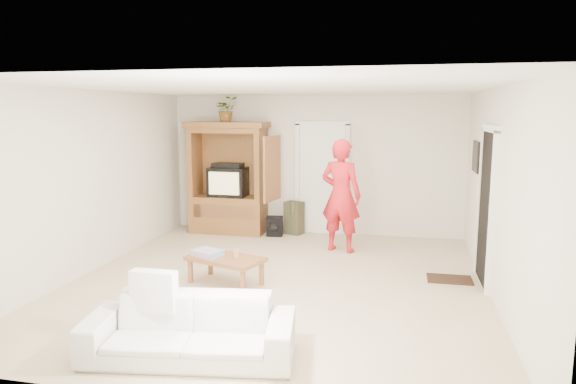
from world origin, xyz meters
name	(u,v)px	position (x,y,z in m)	size (l,w,h in m)	color
floor	(277,282)	(0.00, 0.00, 0.00)	(6.00, 6.00, 0.00)	tan
ceiling	(277,88)	(0.00, 0.00, 2.60)	(6.00, 6.00, 0.00)	white
wall_back	(315,165)	(0.00, 3.00, 1.30)	(5.50, 5.50, 0.00)	silver
wall_front	(184,245)	(0.00, -3.00, 1.30)	(5.50, 5.50, 0.00)	silver
wall_left	(91,182)	(-2.75, 0.00, 1.30)	(6.00, 6.00, 0.00)	silver
wall_right	(498,195)	(2.75, 0.00, 1.30)	(6.00, 6.00, 0.00)	silver
armoire	(230,185)	(-1.58, 2.66, 0.91)	(1.82, 1.14, 2.10)	brown
door_back	(322,180)	(0.15, 2.97, 1.02)	(0.85, 0.05, 2.04)	white
doorway_right	(487,208)	(2.73, 0.60, 1.02)	(0.05, 0.90, 2.04)	black
framed_picture	(476,157)	(2.73, 1.90, 1.60)	(0.03, 0.60, 0.48)	black
doormat	(449,279)	(2.30, 0.60, 0.01)	(0.60, 0.40, 0.02)	#382316
plant	(226,109)	(-1.60, 2.63, 2.33)	(0.42, 0.36, 0.46)	#4C7238
man	(341,196)	(0.65, 1.77, 0.93)	(0.68, 0.45, 1.87)	red
sofa	(190,329)	(-0.29, -2.28, 0.28)	(1.95, 0.76, 0.57)	silver
coffee_table	(225,260)	(-0.66, -0.22, 0.33)	(1.13, 0.84, 0.37)	brown
towel	(207,253)	(-0.92, -0.22, 0.41)	(0.38, 0.28, 0.08)	#FF547D
candle	(236,253)	(-0.52, -0.17, 0.42)	(0.08, 0.08, 0.10)	tan
backpack_black	(275,227)	(-0.66, 2.49, 0.18)	(0.29, 0.17, 0.36)	black
backpack_olive	(294,218)	(-0.34, 2.77, 0.31)	(0.32, 0.24, 0.61)	#47442B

